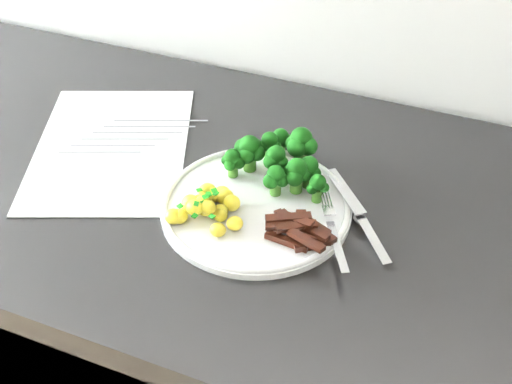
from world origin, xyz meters
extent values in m
cube|color=silver|center=(-0.17, 1.71, 0.87)|extent=(0.32, 0.36, 0.00)
cube|color=slate|center=(-0.13, 1.79, 0.87)|extent=(0.13, 0.06, 0.00)
cube|color=slate|center=(-0.14, 1.77, 0.87)|extent=(0.13, 0.06, 0.00)
cube|color=slate|center=(-0.15, 1.75, 0.87)|extent=(0.13, 0.05, 0.00)
cube|color=slate|center=(-0.16, 1.73, 0.87)|extent=(0.12, 0.05, 0.00)
cube|color=slate|center=(-0.17, 1.71, 0.87)|extent=(0.12, 0.05, 0.00)
cube|color=slate|center=(-0.18, 1.69, 0.87)|extent=(0.11, 0.05, 0.00)
cylinder|color=white|center=(0.08, 1.66, 0.88)|extent=(0.25, 0.25, 0.01)
torus|color=white|center=(0.08, 1.66, 0.88)|extent=(0.24, 0.24, 0.01)
cylinder|color=#33681C|center=(0.08, 1.71, 0.90)|extent=(0.01, 0.01, 0.02)
sphere|color=black|center=(0.09, 1.71, 0.92)|extent=(0.02, 0.02, 0.02)
sphere|color=black|center=(0.08, 1.72, 0.92)|extent=(0.02, 0.02, 0.02)
sphere|color=black|center=(0.08, 1.70, 0.92)|extent=(0.02, 0.02, 0.02)
sphere|color=black|center=(0.08, 1.71, 0.92)|extent=(0.02, 0.02, 0.02)
cylinder|color=#33681C|center=(0.13, 1.72, 0.89)|extent=(0.02, 0.02, 0.02)
sphere|color=black|center=(0.14, 1.72, 0.91)|extent=(0.02, 0.02, 0.02)
sphere|color=black|center=(0.12, 1.73, 0.91)|extent=(0.02, 0.02, 0.02)
sphere|color=black|center=(0.12, 1.71, 0.91)|extent=(0.02, 0.02, 0.02)
sphere|color=black|center=(0.13, 1.72, 0.92)|extent=(0.02, 0.02, 0.02)
cylinder|color=#33681C|center=(0.04, 1.72, 0.89)|extent=(0.02, 0.02, 0.02)
sphere|color=black|center=(0.05, 1.72, 0.91)|extent=(0.02, 0.02, 0.02)
sphere|color=black|center=(0.04, 1.73, 0.91)|extent=(0.02, 0.02, 0.02)
sphere|color=black|center=(0.03, 1.73, 0.91)|extent=(0.02, 0.02, 0.02)
sphere|color=black|center=(0.04, 1.71, 0.91)|extent=(0.02, 0.02, 0.02)
sphere|color=black|center=(0.04, 1.72, 0.92)|extent=(0.03, 0.03, 0.03)
cylinder|color=#33681C|center=(0.10, 1.75, 0.90)|extent=(0.02, 0.02, 0.03)
sphere|color=black|center=(0.12, 1.75, 0.92)|extent=(0.03, 0.03, 0.03)
sphere|color=black|center=(0.10, 1.76, 0.92)|extent=(0.02, 0.02, 0.02)
sphere|color=black|center=(0.09, 1.75, 0.92)|extent=(0.02, 0.02, 0.02)
sphere|color=black|center=(0.10, 1.74, 0.92)|extent=(0.03, 0.03, 0.03)
sphere|color=black|center=(0.10, 1.75, 0.93)|extent=(0.03, 0.03, 0.03)
cylinder|color=#33681C|center=(0.06, 1.74, 0.90)|extent=(0.01, 0.01, 0.02)
sphere|color=black|center=(0.07, 1.74, 0.91)|extent=(0.02, 0.02, 0.02)
sphere|color=black|center=(0.06, 1.75, 0.92)|extent=(0.02, 0.02, 0.02)
sphere|color=black|center=(0.06, 1.74, 0.91)|extent=(0.01, 0.01, 0.01)
sphere|color=black|center=(0.06, 1.74, 0.92)|extent=(0.02, 0.02, 0.02)
cylinder|color=#33681C|center=(0.15, 1.69, 0.89)|extent=(0.01, 0.01, 0.02)
sphere|color=black|center=(0.16, 1.70, 0.90)|extent=(0.01, 0.01, 0.01)
sphere|color=black|center=(0.14, 1.70, 0.90)|extent=(0.02, 0.02, 0.02)
sphere|color=black|center=(0.14, 1.69, 0.90)|extent=(0.01, 0.01, 0.01)
sphere|color=black|center=(0.15, 1.69, 0.91)|extent=(0.02, 0.02, 0.02)
cylinder|color=#33681C|center=(0.03, 1.70, 0.89)|extent=(0.01, 0.01, 0.02)
sphere|color=black|center=(0.03, 1.70, 0.91)|extent=(0.02, 0.02, 0.02)
sphere|color=black|center=(0.03, 1.71, 0.90)|extent=(0.01, 0.01, 0.01)
sphere|color=black|center=(0.02, 1.70, 0.90)|extent=(0.01, 0.01, 0.01)
sphere|color=black|center=(0.03, 1.69, 0.90)|extent=(0.02, 0.02, 0.02)
sphere|color=black|center=(0.03, 1.70, 0.91)|extent=(0.02, 0.02, 0.02)
cylinder|color=#33681C|center=(0.09, 1.69, 0.89)|extent=(0.01, 0.01, 0.02)
sphere|color=black|center=(0.10, 1.69, 0.91)|extent=(0.02, 0.02, 0.02)
sphere|color=black|center=(0.09, 1.69, 0.91)|extent=(0.01, 0.01, 0.01)
sphere|color=black|center=(0.09, 1.68, 0.91)|extent=(0.02, 0.02, 0.02)
sphere|color=black|center=(0.09, 1.69, 0.91)|extent=(0.02, 0.02, 0.02)
cylinder|color=#33681C|center=(0.12, 1.70, 0.89)|extent=(0.02, 0.02, 0.02)
sphere|color=black|center=(0.13, 1.70, 0.91)|extent=(0.02, 0.02, 0.02)
sphere|color=black|center=(0.12, 1.71, 0.91)|extent=(0.02, 0.02, 0.02)
sphere|color=black|center=(0.11, 1.70, 0.91)|extent=(0.02, 0.02, 0.02)
sphere|color=black|center=(0.12, 1.69, 0.91)|extent=(0.02, 0.02, 0.02)
sphere|color=black|center=(0.12, 1.70, 0.92)|extent=(0.03, 0.03, 0.03)
cylinder|color=#33681C|center=(0.07, 1.77, 0.89)|extent=(0.01, 0.01, 0.02)
sphere|color=black|center=(0.08, 1.77, 0.91)|extent=(0.02, 0.02, 0.02)
sphere|color=black|center=(0.06, 1.78, 0.90)|extent=(0.01, 0.01, 0.01)
sphere|color=black|center=(0.06, 1.76, 0.91)|extent=(0.02, 0.02, 0.02)
sphere|color=black|center=(0.07, 1.77, 0.91)|extent=(0.02, 0.02, 0.02)
ellipsoid|color=gold|center=(0.00, 1.59, 0.89)|extent=(0.02, 0.02, 0.02)
ellipsoid|color=gold|center=(0.03, 1.62, 0.89)|extent=(0.02, 0.02, 0.02)
ellipsoid|color=gold|center=(0.00, 1.62, 0.89)|extent=(0.02, 0.02, 0.02)
ellipsoid|color=gold|center=(0.01, 1.63, 0.89)|extent=(0.02, 0.02, 0.02)
ellipsoid|color=gold|center=(0.06, 1.59, 0.89)|extent=(0.02, 0.02, 0.02)
ellipsoid|color=gold|center=(0.04, 1.62, 0.89)|extent=(0.02, 0.02, 0.02)
ellipsoid|color=gold|center=(0.05, 1.61, 0.89)|extent=(0.02, 0.02, 0.02)
ellipsoid|color=gold|center=(0.04, 1.65, 0.89)|extent=(0.02, 0.02, 0.02)
ellipsoid|color=gold|center=(0.02, 1.65, 0.89)|extent=(0.02, 0.02, 0.02)
ellipsoid|color=gold|center=(0.05, 1.64, 0.89)|extent=(0.02, 0.02, 0.02)
ellipsoid|color=gold|center=(0.02, 1.60, 0.91)|extent=(0.02, 0.02, 0.02)
ellipsoid|color=gold|center=(0.02, 1.63, 0.91)|extent=(0.02, 0.02, 0.02)
ellipsoid|color=gold|center=(0.03, 1.65, 0.89)|extent=(0.02, 0.02, 0.02)
ellipsoid|color=gold|center=(0.00, 1.62, 0.89)|extent=(0.02, 0.02, 0.02)
ellipsoid|color=gold|center=(0.04, 1.65, 0.89)|extent=(0.02, 0.02, 0.02)
ellipsoid|color=gold|center=(0.03, 1.61, 0.90)|extent=(0.02, 0.02, 0.02)
ellipsoid|color=gold|center=(-0.01, 1.59, 0.89)|extent=(0.02, 0.02, 0.02)
ellipsoid|color=gold|center=(0.04, 1.60, 0.90)|extent=(0.02, 0.02, 0.02)
ellipsoid|color=gold|center=(0.07, 1.61, 0.89)|extent=(0.02, 0.02, 0.02)
ellipsoid|color=gold|center=(0.00, 1.61, 0.89)|extent=(0.02, 0.02, 0.02)
cube|color=#136C10|center=(0.00, 1.59, 0.91)|extent=(0.01, 0.01, 0.00)
cube|color=#136C10|center=(0.03, 1.57, 0.91)|extent=(0.01, 0.01, 0.00)
cube|color=#136C10|center=(0.03, 1.62, 0.91)|extent=(0.01, 0.01, 0.00)
cube|color=#136C10|center=(0.02, 1.62, 0.92)|extent=(0.01, 0.01, 0.00)
cube|color=#136C10|center=(0.05, 1.58, 0.91)|extent=(0.01, 0.01, 0.00)
cube|color=#136C10|center=(0.03, 1.60, 0.91)|extent=(0.01, 0.01, 0.00)
cube|color=#136C10|center=(0.03, 1.62, 0.92)|extent=(0.01, 0.01, 0.00)
cube|color=#136C10|center=(0.04, 1.62, 0.91)|extent=(0.01, 0.01, 0.00)
cube|color=#136C10|center=(0.04, 1.62, 0.92)|extent=(0.01, 0.01, 0.00)
cube|color=#136C10|center=(0.04, 1.60, 0.91)|extent=(0.01, 0.01, 0.00)
cube|color=#136C10|center=(0.03, 1.59, 0.92)|extent=(0.01, 0.01, 0.00)
cube|color=#136C10|center=(0.02, 1.63, 0.91)|extent=(0.01, 0.01, 0.00)
cube|color=#136C10|center=(0.03, 1.61, 0.92)|extent=(0.01, 0.01, 0.00)
cube|color=#136C10|center=(0.03, 1.62, 0.91)|extent=(0.01, 0.01, 0.00)
cube|color=black|center=(0.15, 1.64, 0.88)|extent=(0.04, 0.05, 0.01)
cube|color=black|center=(0.15, 1.63, 0.88)|extent=(0.05, 0.02, 0.01)
cube|color=black|center=(0.16, 1.65, 0.88)|extent=(0.05, 0.03, 0.01)
cube|color=black|center=(0.12, 1.64, 0.88)|extent=(0.04, 0.04, 0.01)
cube|color=black|center=(0.17, 1.63, 0.88)|extent=(0.05, 0.04, 0.01)
cube|color=black|center=(0.17, 1.61, 0.88)|extent=(0.04, 0.03, 0.01)
cube|color=black|center=(0.14, 1.60, 0.88)|extent=(0.06, 0.01, 0.01)
cube|color=black|center=(0.16, 1.60, 0.90)|extent=(0.05, 0.03, 0.01)
cube|color=black|center=(0.16, 1.63, 0.89)|extent=(0.05, 0.02, 0.01)
cube|color=black|center=(0.13, 1.63, 0.89)|extent=(0.04, 0.03, 0.01)
cube|color=black|center=(0.14, 1.63, 0.90)|extent=(0.05, 0.02, 0.01)
cube|color=black|center=(0.13, 1.62, 0.90)|extent=(0.04, 0.03, 0.01)
cube|color=black|center=(0.14, 1.62, 0.90)|extent=(0.05, 0.04, 0.01)
cube|color=black|center=(0.13, 1.63, 0.90)|extent=(0.05, 0.04, 0.01)
cube|color=silver|center=(0.20, 1.62, 0.89)|extent=(0.05, 0.09, 0.01)
cube|color=silver|center=(0.17, 1.67, 0.89)|extent=(0.02, 0.02, 0.00)
cylinder|color=silver|center=(0.17, 1.69, 0.89)|extent=(0.02, 0.03, 0.00)
cylinder|color=silver|center=(0.16, 1.69, 0.89)|extent=(0.02, 0.03, 0.00)
cylinder|color=silver|center=(0.16, 1.69, 0.89)|extent=(0.02, 0.03, 0.00)
cylinder|color=silver|center=(0.16, 1.69, 0.89)|extent=(0.02, 0.03, 0.00)
cube|color=silver|center=(0.18, 1.72, 0.88)|extent=(0.08, 0.09, 0.01)
cube|color=silver|center=(0.23, 1.65, 0.88)|extent=(0.06, 0.08, 0.01)
camera|label=1|loc=(0.32, 1.07, 1.43)|focal=45.92mm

